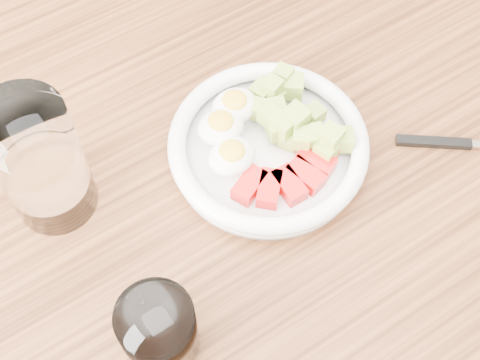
# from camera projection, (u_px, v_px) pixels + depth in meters

# --- Properties ---
(dining_table) EXTENTS (1.50, 0.90, 0.77)m
(dining_table) POSITION_uv_depth(u_px,v_px,m) (251.00, 233.00, 0.84)
(dining_table) COLOR brown
(dining_table) RESTS_ON ground
(bowl) EXTENTS (0.23, 0.23, 0.06)m
(bowl) POSITION_uv_depth(u_px,v_px,m) (267.00, 143.00, 0.76)
(bowl) COLOR white
(bowl) RESTS_ON dining_table
(fork) EXTENTS (0.16, 0.12, 0.01)m
(fork) POSITION_uv_depth(u_px,v_px,m) (455.00, 143.00, 0.78)
(fork) COLOR black
(fork) RESTS_ON dining_table
(water_glass) EXTENTS (0.09, 0.09, 0.16)m
(water_glass) POSITION_uv_depth(u_px,v_px,m) (40.00, 163.00, 0.68)
(water_glass) COLOR white
(water_glass) RESTS_ON dining_table
(coffee_glass) EXTENTS (0.07, 0.07, 0.09)m
(coffee_glass) POSITION_uv_depth(u_px,v_px,m) (159.00, 330.00, 0.64)
(coffee_glass) COLOR white
(coffee_glass) RESTS_ON dining_table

